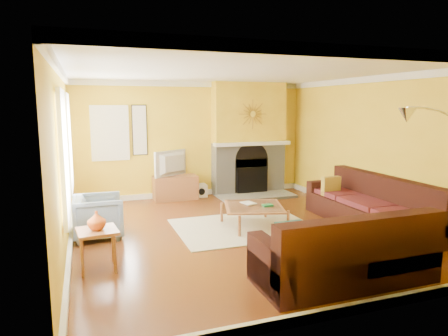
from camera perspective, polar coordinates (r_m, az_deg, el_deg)
name	(u,v)px	position (r m, az deg, el deg)	size (l,w,h in m)	color
floor	(239,232)	(6.98, 2.14, -9.11)	(5.50, 6.00, 0.02)	brown
ceiling	(240,71)	(6.66, 2.28, 13.73)	(5.50, 6.00, 0.02)	white
wall_back	(193,140)	(9.54, -4.46, 4.07)	(5.50, 0.02, 2.70)	yellow
wall_front	(353,189)	(4.08, 17.95, -2.83)	(5.50, 0.02, 2.70)	yellow
wall_left	(62,161)	(6.23, -22.11, 0.89)	(0.02, 6.00, 2.70)	yellow
wall_right	(374,148)	(8.11, 20.67, 2.68)	(0.02, 6.00, 2.70)	yellow
baseboard	(239,228)	(6.96, 2.14, -8.56)	(5.50, 6.00, 0.12)	white
crown_molding	(240,75)	(6.66, 2.27, 13.13)	(5.50, 6.00, 0.12)	white
window_left_near	(68,143)	(7.51, -21.44, 3.33)	(0.06, 1.22, 1.72)	white
window_left_far	(63,156)	(5.62, -22.06, 1.63)	(0.06, 1.22, 1.72)	white
window_back	(110,133)	(9.17, -15.98, 4.82)	(0.82, 0.06, 1.22)	white
wall_art	(140,130)	(9.24, -11.96, 5.31)	(0.34, 0.04, 1.14)	white
fireplace	(249,139)	(9.78, 3.55, 4.20)	(1.80, 0.40, 2.70)	gray
mantel	(253,144)	(9.56, 4.10, 3.49)	(1.92, 0.22, 0.08)	white
hearth	(257,196)	(9.48, 4.77, -4.04)	(1.80, 0.70, 0.06)	gray
sunburst	(253,114)	(9.53, 4.12, 7.69)	(0.70, 0.04, 0.70)	olive
rug	(244,227)	(7.19, 2.90, -8.43)	(2.40, 1.80, 0.02)	beige
sectional_sofa	(323,214)	(6.56, 13.93, -6.37)	(3.35, 3.59, 0.90)	#341510
coffee_table	(254,216)	(7.19, 4.25, -6.85)	(1.00, 1.00, 0.40)	white
media_console	(175,188)	(9.27, -6.96, -2.82)	(1.00, 0.45, 0.55)	#A0633A
tv	(175,163)	(9.18, -7.03, 0.67)	(1.02, 0.13, 0.59)	black
subwoofer	(200,190)	(9.53, -3.46, -3.21)	(0.30, 0.30, 0.30)	white
armchair	(99,216)	(6.89, -17.48, -6.62)	(0.76, 0.78, 0.71)	slate
side_table	(98,250)	(5.60, -17.54, -11.08)	(0.50, 0.50, 0.55)	#A0633A
vase	(97,220)	(5.47, -17.74, -7.14)	(0.24, 0.24, 0.25)	#DA5B1D
book	(244,204)	(7.17, 2.85, -5.15)	(0.20, 0.27, 0.03)	white
arc_lamp	(447,200)	(5.33, 29.25, -4.02)	(1.35, 0.36, 2.12)	silver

